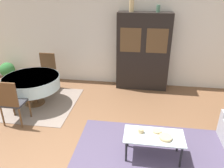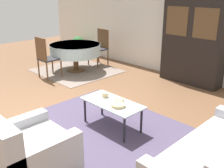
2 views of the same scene
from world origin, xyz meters
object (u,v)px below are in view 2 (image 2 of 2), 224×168
Objects in this scene: bowl at (118,105)px; bowl_small at (119,100)px; armchair at (25,151)px; dining_table at (75,50)px; coffee_table at (112,105)px; potted_plant at (78,45)px; couch at (224,162)px; cup at (105,95)px; display_cabinet at (194,38)px; dining_chair_near at (46,56)px; dining_chair_far at (100,45)px.

bowl_small is at bearing 129.50° from bowl.
dining_table is (-2.97, 2.98, 0.29)m from armchair.
coffee_table is 5.08m from potted_plant.
bowl is 0.35× the size of potted_plant.
couch is 2.05m from cup.
display_cabinet reaches higher than dining_chair_near.
bowl_small is (-0.00, 1.61, 0.17)m from armchair.
coffee_table is at bearing -114.76° from bowl_small.
couch is 1.82× the size of dining_chair_far.
bowl_small is (-1.76, 0.15, 0.16)m from couch.
dining_chair_far is 3.55m from cup.
potted_plant is (-1.42, 0.28, -0.23)m from dining_chair_far.
couch is 0.88× the size of display_cabinet.
coffee_table is at bearing -11.23° from dining_chair_near.
dining_chair_far reaches higher than coffee_table.
bowl_small reaches higher than coffee_table.
dining_chair_far is at bearing 90.00° from dining_chair_near.
dining_table is at bearing -152.46° from display_cabinet.
dining_chair_near is (-2.91, 0.58, 0.18)m from coffee_table.
dining_chair_near is at bearing 82.59° from couch.
display_cabinet is at bearing 27.54° from dining_table.
dining_table is 0.90m from dining_chair_near.
armchair is at bearing -43.46° from potted_plant.
cup is at bearing -89.14° from display_cabinet.
dining_table reaches higher than bowl_small.
armchair is at bearing -95.06° from bowl.
coffee_table is at bearing -15.05° from cup.
potted_plant is (-6.14, 2.69, 0.05)m from couch.
bowl is (0.13, 1.45, 0.17)m from armchair.
dining_table is at bearing 153.74° from bowl.
coffee_table is 1.63× the size of potted_plant.
couch is 2.00× the size of armchair.
potted_plant is (-1.42, 2.07, -0.23)m from dining_chair_near.
display_cabinet is 1.58× the size of dining_table.
armchair is 0.69× the size of dining_table.
couch is at bearing -17.76° from dining_table.
dining_chair_far is 4.69× the size of bowl.
armchair is 3.63m from dining_chair_near.
display_cabinet reaches higher than dining_chair_far.
cup is at bearing -32.26° from potted_plant.
bowl is 1.43× the size of bowl_small.
bowl is at bearing -26.26° from dining_table.
coffee_table is at bearing -26.90° from dining_table.
couch is at bearing 0.49° from bowl.
dining_table is at bearing 153.10° from coffee_table.
armchair is at bearing -35.05° from dining_chair_near.
couch is at bearing -7.41° from dining_chair_near.
armchair is at bearing -85.81° from display_cabinet.
dining_chair_far is at bearing 139.26° from cup.
dining_table is at bearing 155.23° from bowl_small.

